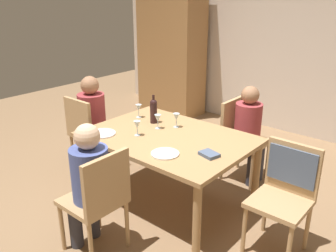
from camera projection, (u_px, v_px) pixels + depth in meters
name	position (u px, v px, depth m)	size (l,w,h in m)	color
ground_plane	(168.00, 201.00, 3.75)	(10.00, 10.00, 0.00)	#846647
rear_room_partition	(290.00, 42.00, 5.24)	(6.40, 0.12, 2.70)	beige
armoire_cabinet	(171.00, 50.00, 6.16)	(1.18, 0.62, 2.18)	olive
dining_table	(168.00, 143.00, 3.51)	(1.58, 1.13, 0.74)	#A87F51
chair_near	(99.00, 197.00, 2.83)	(0.44, 0.44, 0.92)	tan
chair_far_right	(240.00, 134.00, 4.07)	(0.44, 0.44, 0.92)	tan
chair_left_end	(87.00, 129.00, 4.20)	(0.44, 0.44, 0.92)	tan
chair_right_end	(287.00, 183.00, 2.92)	(0.44, 0.46, 0.92)	tan
person_woman_host	(89.00, 179.00, 2.86)	(0.35, 0.30, 1.13)	#33333D
person_man_bearded	(250.00, 127.00, 3.96)	(0.34, 0.29, 1.10)	#33333D
person_man_guest	(94.00, 116.00, 4.24)	(0.31, 0.36, 1.15)	#33333D
wine_bottle_tall_green	(154.00, 110.00, 3.78)	(0.08, 0.08, 0.31)	black
wine_glass_near_left	(137.00, 125.00, 3.46)	(0.07, 0.07, 0.15)	silver
wine_glass_centre	(139.00, 108.00, 3.95)	(0.07, 0.07, 0.15)	silver
wine_glass_near_right	(158.00, 119.00, 3.63)	(0.07, 0.07, 0.15)	silver
wine_glass_far	(176.00, 117.00, 3.67)	(0.07, 0.07, 0.15)	silver
dinner_plate_host	(102.00, 133.00, 3.52)	(0.26, 0.26, 0.01)	white
dinner_plate_guest_left	(165.00, 154.00, 3.08)	(0.25, 0.25, 0.01)	white
folded_napkin	(209.00, 154.00, 3.05)	(0.16, 0.12, 0.03)	#4C5B75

